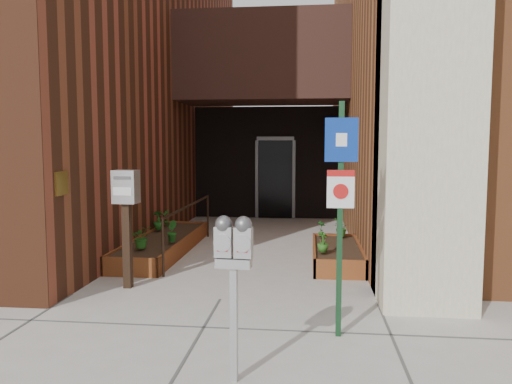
% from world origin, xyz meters
% --- Properties ---
extents(ground, '(80.00, 80.00, 0.00)m').
position_xyz_m(ground, '(0.00, 0.00, 0.00)').
color(ground, '#9E9991').
rests_on(ground, ground).
extents(architecture, '(20.00, 14.60, 10.00)m').
position_xyz_m(architecture, '(-0.18, 6.89, 4.98)').
color(architecture, brown).
rests_on(architecture, ground).
extents(planter_left, '(0.90, 3.60, 0.30)m').
position_xyz_m(planter_left, '(-1.55, 2.70, 0.13)').
color(planter_left, brown).
rests_on(planter_left, ground).
extents(planter_right, '(0.80, 2.20, 0.30)m').
position_xyz_m(planter_right, '(1.60, 2.20, 0.13)').
color(planter_right, brown).
rests_on(planter_right, ground).
extents(handrail, '(0.04, 3.34, 0.90)m').
position_xyz_m(handrail, '(-1.05, 2.65, 0.75)').
color(handrail, black).
rests_on(handrail, ground).
extents(parking_meter, '(0.32, 0.16, 1.41)m').
position_xyz_m(parking_meter, '(0.52, -2.18, 1.09)').
color(parking_meter, '#ACACAF').
rests_on(parking_meter, ground).
extents(sign_post, '(0.33, 0.08, 2.42)m').
position_xyz_m(sign_post, '(1.45, -1.09, 1.49)').
color(sign_post, '#14371D').
rests_on(sign_post, ground).
extents(payment_dropbox, '(0.33, 0.26, 1.64)m').
position_xyz_m(payment_dropbox, '(-1.37, 0.39, 1.18)').
color(payment_dropbox, black).
rests_on(payment_dropbox, ground).
extents(shrub_left_a, '(0.45, 0.45, 0.37)m').
position_xyz_m(shrub_left_a, '(-1.59, 1.61, 0.48)').
color(shrub_left_a, '#23621C').
rests_on(shrub_left_a, planter_left).
extents(shrub_left_b, '(0.27, 0.27, 0.37)m').
position_xyz_m(shrub_left_b, '(-1.25, 2.18, 0.48)').
color(shrub_left_b, '#1D5D1A').
rests_on(shrub_left_b, planter_left).
extents(shrub_left_c, '(0.26, 0.26, 0.38)m').
position_xyz_m(shrub_left_c, '(-1.85, 3.37, 0.49)').
color(shrub_left_c, '#1E611B').
rests_on(shrub_left_c, planter_left).
extents(shrub_left_d, '(0.25, 0.25, 0.34)m').
position_xyz_m(shrub_left_d, '(-1.85, 3.89, 0.47)').
color(shrub_left_d, '#255A19').
rests_on(shrub_left_d, planter_left).
extents(shrub_right_a, '(0.24, 0.24, 0.33)m').
position_xyz_m(shrub_right_a, '(1.35, 1.63, 0.46)').
color(shrub_right_a, '#295F1B').
rests_on(shrub_right_a, planter_right).
extents(shrub_right_b, '(0.22, 0.22, 0.30)m').
position_xyz_m(shrub_right_b, '(1.35, 2.94, 0.45)').
color(shrub_right_b, '#18571A').
rests_on(shrub_right_b, planter_right).
extents(shrub_right_c, '(0.40, 0.40, 0.33)m').
position_xyz_m(shrub_right_c, '(1.71, 3.00, 0.47)').
color(shrub_right_c, '#255117').
rests_on(shrub_right_c, planter_right).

